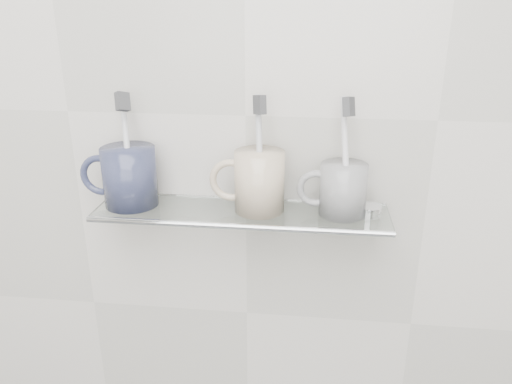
# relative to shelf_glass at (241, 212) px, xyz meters

# --- Properties ---
(wall_back) EXTENTS (2.50, 0.00, 2.50)m
(wall_back) POSITION_rel_shelf_glass_xyz_m (0.00, 0.06, 0.15)
(wall_back) COLOR beige
(wall_back) RESTS_ON ground
(shelf_glass) EXTENTS (0.50, 0.12, 0.01)m
(shelf_glass) POSITION_rel_shelf_glass_xyz_m (0.00, 0.00, 0.00)
(shelf_glass) COLOR silver
(shelf_glass) RESTS_ON wall_back
(shelf_rail) EXTENTS (0.50, 0.01, 0.01)m
(shelf_rail) POSITION_rel_shelf_glass_xyz_m (0.00, -0.06, 0.00)
(shelf_rail) COLOR silver
(shelf_rail) RESTS_ON shelf_glass
(bracket_left) EXTENTS (0.02, 0.03, 0.02)m
(bracket_left) POSITION_rel_shelf_glass_xyz_m (-0.21, 0.05, -0.01)
(bracket_left) COLOR silver
(bracket_left) RESTS_ON wall_back
(bracket_right) EXTENTS (0.02, 0.03, 0.02)m
(bracket_right) POSITION_rel_shelf_glass_xyz_m (0.21, 0.05, -0.01)
(bracket_right) COLOR silver
(bracket_right) RESTS_ON wall_back
(mug_left) EXTENTS (0.10, 0.10, 0.10)m
(mug_left) POSITION_rel_shelf_glass_xyz_m (-0.19, 0.00, 0.06)
(mug_left) COLOR #1F263F
(mug_left) RESTS_ON shelf_glass
(mug_left_handle) EXTENTS (0.07, 0.01, 0.07)m
(mug_left_handle) POSITION_rel_shelf_glass_xyz_m (-0.25, 0.00, 0.06)
(mug_left_handle) COLOR #1F263F
(mug_left_handle) RESTS_ON mug_left
(toothbrush_left) EXTENTS (0.04, 0.09, 0.18)m
(toothbrush_left) POSITION_rel_shelf_glass_xyz_m (-0.19, 0.00, 0.10)
(toothbrush_left) COLOR silver
(toothbrush_left) RESTS_ON mug_left
(bristles_left) EXTENTS (0.03, 0.03, 0.04)m
(bristles_left) POSITION_rel_shelf_glass_xyz_m (-0.19, 0.00, 0.19)
(bristles_left) COLOR #3A3A3C
(bristles_left) RESTS_ON toothbrush_left
(mug_center) EXTENTS (0.09, 0.09, 0.10)m
(mug_center) POSITION_rel_shelf_glass_xyz_m (0.03, 0.00, 0.06)
(mug_center) COLOR beige
(mug_center) RESTS_ON shelf_glass
(mug_center_handle) EXTENTS (0.07, 0.01, 0.07)m
(mug_center_handle) POSITION_rel_shelf_glass_xyz_m (-0.02, 0.00, 0.06)
(mug_center_handle) COLOR beige
(mug_center_handle) RESTS_ON mug_center
(toothbrush_center) EXTENTS (0.02, 0.04, 0.19)m
(toothbrush_center) POSITION_rel_shelf_glass_xyz_m (0.03, 0.00, 0.10)
(toothbrush_center) COLOR #B9BBBE
(toothbrush_center) RESTS_ON mug_center
(bristles_center) EXTENTS (0.02, 0.03, 0.03)m
(bristles_center) POSITION_rel_shelf_glass_xyz_m (0.03, 0.00, 0.19)
(bristles_center) COLOR #3A3A3C
(bristles_center) RESTS_ON toothbrush_center
(mug_right) EXTENTS (0.10, 0.10, 0.09)m
(mug_right) POSITION_rel_shelf_glass_xyz_m (0.17, 0.00, 0.05)
(mug_right) COLOR silver
(mug_right) RESTS_ON shelf_glass
(mug_right_handle) EXTENTS (0.06, 0.01, 0.06)m
(mug_right_handle) POSITION_rel_shelf_glass_xyz_m (0.12, 0.00, 0.05)
(mug_right_handle) COLOR silver
(mug_right_handle) RESTS_ON mug_right
(toothbrush_right) EXTENTS (0.03, 0.06, 0.19)m
(toothbrush_right) POSITION_rel_shelf_glass_xyz_m (0.17, 0.00, 0.10)
(toothbrush_right) COLOR silver
(toothbrush_right) RESTS_ON mug_right
(bristles_right) EXTENTS (0.02, 0.03, 0.04)m
(bristles_right) POSITION_rel_shelf_glass_xyz_m (0.17, 0.00, 0.19)
(bristles_right) COLOR #3A3A3C
(bristles_right) RESTS_ON toothbrush_right
(chrome_cap) EXTENTS (0.04, 0.04, 0.02)m
(chrome_cap) POSITION_rel_shelf_glass_xyz_m (0.21, 0.00, 0.01)
(chrome_cap) COLOR silver
(chrome_cap) RESTS_ON shelf_glass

